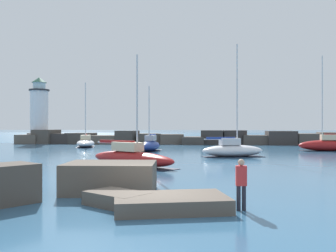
{
  "coord_description": "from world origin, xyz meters",
  "views": [
    {
      "loc": [
        1.6,
        -13.45,
        2.83
      ],
      "look_at": [
        -1.76,
        29.94,
        2.91
      ],
      "focal_mm": 40.0,
      "sensor_mm": 36.0,
      "label": 1
    }
  ],
  "objects": [
    {
      "name": "sailboat_moored_3",
      "position": [
        -13.86,
        37.53,
        0.61
      ],
      "size": [
        3.88,
        6.69,
        8.94
      ],
      "color": "white",
      "rests_on": "ground"
    },
    {
      "name": "open_sea_beyond",
      "position": [
        0.0,
        107.29,
        0.0
      ],
      "size": [
        400.0,
        116.0,
        0.01
      ],
      "color": "#235175",
      "rests_on": "ground"
    },
    {
      "name": "sailboat_moored_0",
      "position": [
        4.93,
        22.13,
        0.67
      ],
      "size": [
        6.28,
        3.63,
        10.66
      ],
      "color": "white",
      "rests_on": "ground"
    },
    {
      "name": "sailboat_moored_1",
      "position": [
        16.65,
        31.23,
        0.75
      ],
      "size": [
        6.39,
        2.33,
        11.11
      ],
      "color": "maroon",
      "rests_on": "ground"
    },
    {
      "name": "lighthouse",
      "position": [
        -24.85,
        47.5,
        4.71
      ],
      "size": [
        3.94,
        3.94,
        11.15
      ],
      "color": "gray",
      "rests_on": "ground"
    },
    {
      "name": "foreground_rocks",
      "position": [
        -3.52,
        0.37,
        0.58
      ],
      "size": [
        10.75,
        7.61,
        1.45
      ],
      "color": "brown",
      "rests_on": "ground"
    },
    {
      "name": "ground_plane",
      "position": [
        0.0,
        0.0,
        0.0
      ],
      "size": [
        600.0,
        600.0,
        0.0
      ],
      "primitive_type": "plane",
      "color": "#336084"
    },
    {
      "name": "breakwater_jetty",
      "position": [
        1.73,
        47.22,
        0.92
      ],
      "size": [
        57.49,
        6.47,
        2.33
      ],
      "color": "brown",
      "rests_on": "ground"
    },
    {
      "name": "sailboat_moored_2",
      "position": [
        -3.83,
        29.73,
        0.69
      ],
      "size": [
        2.59,
        5.65,
        7.52
      ],
      "color": "navy",
      "rests_on": "ground"
    },
    {
      "name": "sailboat_moored_6",
      "position": [
        -3.13,
        13.05,
        0.63
      ],
      "size": [
        7.53,
        6.4,
        7.92
      ],
      "color": "maroon",
      "rests_on": "ground"
    },
    {
      "name": "person_on_rocks",
      "position": [
        3.09,
        -0.7,
        0.98
      ],
      "size": [
        0.36,
        0.23,
        1.74
      ],
      "color": "#282833",
      "rests_on": "ground"
    }
  ]
}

